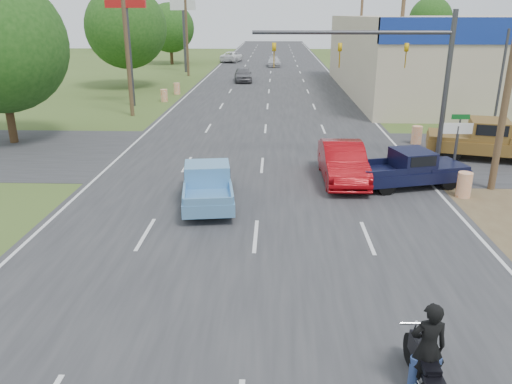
{
  "coord_description": "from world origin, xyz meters",
  "views": [
    {
      "loc": [
        0.57,
        -6.7,
        6.79
      ],
      "look_at": [
        -0.01,
        8.63,
        1.3
      ],
      "focal_mm": 35.0,
      "sensor_mm": 36.0,
      "label": 1
    }
  ],
  "objects_px": {
    "rider": "(427,352)",
    "brown_pickup": "(487,139)",
    "motorcycle": "(425,374)",
    "distant_car_silver": "(274,62)",
    "distant_car_grey": "(243,75)",
    "blue_pickup": "(208,183)",
    "red_convertible": "(343,162)",
    "navy_pickup": "(412,168)",
    "distant_car_white": "(232,57)"
  },
  "relations": [
    {
      "from": "motorcycle",
      "to": "distant_car_silver",
      "type": "bearing_deg",
      "value": 91.21
    },
    {
      "from": "red_convertible",
      "to": "brown_pickup",
      "type": "xyz_separation_m",
      "value": [
        7.51,
        3.77,
        0.17
      ]
    },
    {
      "from": "motorcycle",
      "to": "distant_car_grey",
      "type": "bearing_deg",
      "value": 96.14
    },
    {
      "from": "navy_pickup",
      "to": "brown_pickup",
      "type": "xyz_separation_m",
      "value": [
        4.75,
        4.4,
        0.2
      ]
    },
    {
      "from": "distant_car_white",
      "to": "red_convertible",
      "type": "bearing_deg",
      "value": 108.93
    },
    {
      "from": "motorcycle",
      "to": "distant_car_white",
      "type": "bearing_deg",
      "value": 96.14
    },
    {
      "from": "brown_pickup",
      "to": "blue_pickup",
      "type": "bearing_deg",
      "value": 131.84
    },
    {
      "from": "rider",
      "to": "brown_pickup",
      "type": "height_order",
      "value": "brown_pickup"
    },
    {
      "from": "blue_pickup",
      "to": "rider",
      "type": "bearing_deg",
      "value": -69.78
    },
    {
      "from": "navy_pickup",
      "to": "distant_car_white",
      "type": "distance_m",
      "value": 57.84
    },
    {
      "from": "motorcycle",
      "to": "distant_car_grey",
      "type": "xyz_separation_m",
      "value": [
        -6.27,
        45.89,
        0.26
      ]
    },
    {
      "from": "motorcycle",
      "to": "brown_pickup",
      "type": "height_order",
      "value": "brown_pickup"
    },
    {
      "from": "distant_car_grey",
      "to": "rider",
      "type": "bearing_deg",
      "value": -88.29
    },
    {
      "from": "distant_car_silver",
      "to": "distant_car_grey",
      "type": "bearing_deg",
      "value": -102.89
    },
    {
      "from": "navy_pickup",
      "to": "distant_car_silver",
      "type": "height_order",
      "value": "navy_pickup"
    },
    {
      "from": "navy_pickup",
      "to": "distant_car_grey",
      "type": "height_order",
      "value": "navy_pickup"
    },
    {
      "from": "red_convertible",
      "to": "rider",
      "type": "relative_size",
      "value": 2.65
    },
    {
      "from": "brown_pickup",
      "to": "distant_car_white",
      "type": "xyz_separation_m",
      "value": [
        -16.98,
        52.13,
        -0.23
      ]
    },
    {
      "from": "rider",
      "to": "navy_pickup",
      "type": "relative_size",
      "value": 0.37
    },
    {
      "from": "brown_pickup",
      "to": "distant_car_grey",
      "type": "xyz_separation_m",
      "value": [
        -13.85,
        29.24,
        -0.24
      ]
    },
    {
      "from": "distant_car_silver",
      "to": "distant_car_white",
      "type": "relative_size",
      "value": 0.8
    },
    {
      "from": "red_convertible",
      "to": "distant_car_grey",
      "type": "distance_m",
      "value": 33.61
    },
    {
      "from": "distant_car_silver",
      "to": "red_convertible",
      "type": "bearing_deg",
      "value": -88.47
    },
    {
      "from": "distant_car_grey",
      "to": "brown_pickup",
      "type": "bearing_deg",
      "value": -70.72
    },
    {
      "from": "brown_pickup",
      "to": "distant_car_silver",
      "type": "height_order",
      "value": "brown_pickup"
    },
    {
      "from": "brown_pickup",
      "to": "distant_car_grey",
      "type": "relative_size",
      "value": 1.43
    },
    {
      "from": "motorcycle",
      "to": "navy_pickup",
      "type": "distance_m",
      "value": 12.57
    },
    {
      "from": "rider",
      "to": "blue_pickup",
      "type": "distance_m",
      "value": 11.35
    },
    {
      "from": "motorcycle",
      "to": "brown_pickup",
      "type": "bearing_deg",
      "value": 63.87
    },
    {
      "from": "navy_pickup",
      "to": "distant_car_grey",
      "type": "distance_m",
      "value": 34.85
    },
    {
      "from": "red_convertible",
      "to": "blue_pickup",
      "type": "bearing_deg",
      "value": -153.35
    },
    {
      "from": "red_convertible",
      "to": "distant_car_silver",
      "type": "distance_m",
      "value": 49.73
    },
    {
      "from": "red_convertible",
      "to": "distant_car_white",
      "type": "distance_m",
      "value": 56.7
    },
    {
      "from": "rider",
      "to": "navy_pickup",
      "type": "bearing_deg",
      "value": -104.72
    },
    {
      "from": "brown_pickup",
      "to": "distant_car_white",
      "type": "distance_m",
      "value": 54.83
    },
    {
      "from": "navy_pickup",
      "to": "distant_car_silver",
      "type": "bearing_deg",
      "value": 171.21
    },
    {
      "from": "rider",
      "to": "blue_pickup",
      "type": "bearing_deg",
      "value": -63.42
    },
    {
      "from": "motorcycle",
      "to": "distant_car_silver",
      "type": "relative_size",
      "value": 0.5
    },
    {
      "from": "distant_car_silver",
      "to": "brown_pickup",
      "type": "bearing_deg",
      "value": -79.01
    },
    {
      "from": "motorcycle",
      "to": "navy_pickup",
      "type": "xyz_separation_m",
      "value": [
        2.83,
        12.25,
        0.3
      ]
    },
    {
      "from": "rider",
      "to": "distant_car_silver",
      "type": "height_order",
      "value": "rider"
    },
    {
      "from": "rider",
      "to": "distant_car_grey",
      "type": "distance_m",
      "value": 46.26
    },
    {
      "from": "navy_pickup",
      "to": "distant_car_silver",
      "type": "distance_m",
      "value": 50.61
    },
    {
      "from": "red_convertible",
      "to": "rider",
      "type": "xyz_separation_m",
      "value": [
        -0.07,
        -12.83,
        0.12
      ]
    },
    {
      "from": "red_convertible",
      "to": "brown_pickup",
      "type": "height_order",
      "value": "brown_pickup"
    },
    {
      "from": "distant_car_silver",
      "to": "motorcycle",
      "type": "bearing_deg",
      "value": -89.28
    },
    {
      "from": "brown_pickup",
      "to": "distant_car_silver",
      "type": "xyz_separation_m",
      "value": [
        -10.7,
        45.86,
        -0.36
      ]
    },
    {
      "from": "motorcycle",
      "to": "blue_pickup",
      "type": "relative_size",
      "value": 0.44
    },
    {
      "from": "blue_pickup",
      "to": "brown_pickup",
      "type": "xyz_separation_m",
      "value": [
        12.95,
        6.6,
        0.21
      ]
    },
    {
      "from": "navy_pickup",
      "to": "brown_pickup",
      "type": "relative_size",
      "value": 0.79
    }
  ]
}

